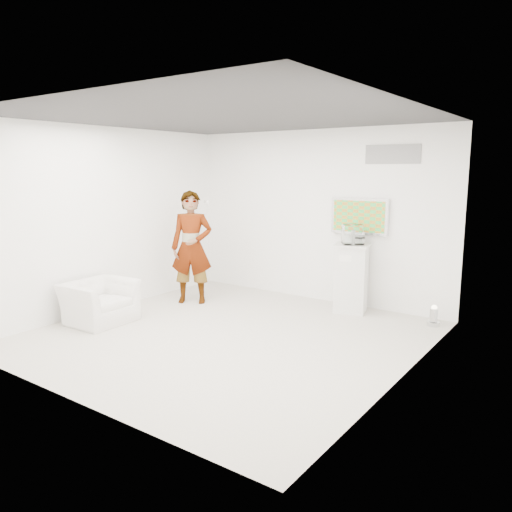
% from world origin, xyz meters
% --- Properties ---
extents(room, '(5.01, 5.01, 3.00)m').
position_xyz_m(room, '(0.00, 0.00, 1.50)').
color(room, beige).
rests_on(room, ground).
extents(tv, '(1.00, 0.08, 0.60)m').
position_xyz_m(tv, '(0.85, 2.45, 1.55)').
color(tv, silver).
rests_on(tv, room).
extents(logo_decal, '(0.90, 0.02, 0.30)m').
position_xyz_m(logo_decal, '(1.35, 2.49, 2.55)').
color(logo_decal, gray).
rests_on(logo_decal, room).
extents(person, '(0.85, 0.78, 1.96)m').
position_xyz_m(person, '(-1.63, 1.04, 0.98)').
color(person, white).
rests_on(person, room).
extents(armchair, '(0.89, 1.01, 0.63)m').
position_xyz_m(armchair, '(-2.00, -0.65, 0.32)').
color(armchair, white).
rests_on(armchair, room).
extents(pedestal, '(0.67, 0.67, 1.12)m').
position_xyz_m(pedestal, '(0.89, 2.12, 0.56)').
color(pedestal, silver).
rests_on(pedestal, room).
extents(floor_uplight, '(0.22, 0.22, 0.30)m').
position_xyz_m(floor_uplight, '(2.24, 2.13, 0.15)').
color(floor_uplight, silver).
rests_on(floor_uplight, room).
extents(vitrine, '(0.44, 0.44, 0.32)m').
position_xyz_m(vitrine, '(0.89, 2.12, 1.28)').
color(vitrine, silver).
rests_on(vitrine, pedestal).
extents(console, '(0.13, 0.17, 0.23)m').
position_xyz_m(console, '(0.89, 2.12, 1.24)').
color(console, silver).
rests_on(console, pedestal).
extents(wii_remote, '(0.15, 0.12, 0.04)m').
position_xyz_m(wii_remote, '(-1.50, 1.30, 1.76)').
color(wii_remote, silver).
rests_on(wii_remote, person).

